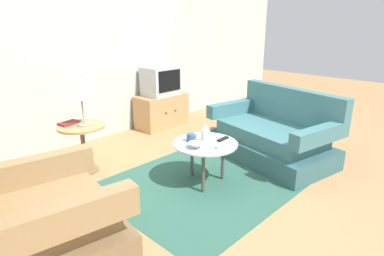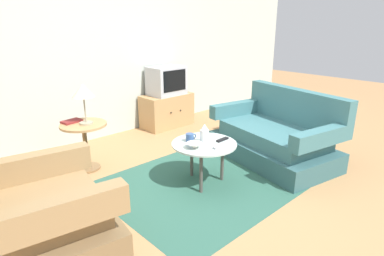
{
  "view_description": "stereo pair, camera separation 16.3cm",
  "coord_description": "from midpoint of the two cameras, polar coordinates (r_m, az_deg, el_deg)",
  "views": [
    {
      "loc": [
        -2.25,
        -1.9,
        1.67
      ],
      "look_at": [
        0.17,
        0.45,
        0.55
      ],
      "focal_mm": 30.27,
      "sensor_mm": 36.0,
      "label": 1
    },
    {
      "loc": [
        -2.14,
        -2.01,
        1.67
      ],
      "look_at": [
        0.17,
        0.45,
        0.55
      ],
      "focal_mm": 30.27,
      "sensor_mm": 36.0,
      "label": 2
    }
  ],
  "objects": [
    {
      "name": "ground_plane",
      "position": [
        3.38,
        4.5,
        -11.3
      ],
      "size": [
        16.0,
        16.0,
        0.0
      ],
      "primitive_type": "plane",
      "color": "#AD7F51"
    },
    {
      "name": "tv_remote_dark",
      "position": [
        3.47,
        6.72,
        -2.04
      ],
      "size": [
        0.16,
        0.05,
        0.02
      ],
      "rotation": [
        0.0,
        0.0,
        3.18
      ],
      "color": "black",
      "rests_on": "coffee_table"
    },
    {
      "name": "book",
      "position": [
        3.94,
        -19.34,
        1.12
      ],
      "size": [
        0.23,
        0.17,
        0.02
      ],
      "rotation": [
        0.0,
        0.0,
        0.16
      ],
      "color": "maroon",
      "rests_on": "side_table"
    },
    {
      "name": "table_lamp",
      "position": [
        3.74,
        -17.47,
        6.01
      ],
      "size": [
        0.24,
        0.24,
        0.45
      ],
      "color": "#9E937A",
      "rests_on": "side_table"
    },
    {
      "name": "armchair",
      "position": [
        2.68,
        -23.98,
        -14.35
      ],
      "size": [
        1.1,
        1.13,
        0.86
      ],
      "rotation": [
        0.0,
        0.0,
        -1.73
      ],
      "color": "brown",
      "rests_on": "ground"
    },
    {
      "name": "bowl",
      "position": [
        3.23,
        1.86,
        -3.13
      ],
      "size": [
        0.16,
        0.16,
        0.06
      ],
      "color": "silver",
      "rests_on": "coffee_table"
    },
    {
      "name": "vase",
      "position": [
        3.35,
        3.6,
        -1.05
      ],
      "size": [
        0.09,
        0.09,
        0.21
      ],
      "color": "white",
      "rests_on": "coffee_table"
    },
    {
      "name": "tv_remote_silver",
      "position": [
        3.27,
        6.21,
        -3.3
      ],
      "size": [
        0.15,
        0.06,
        0.02
      ],
      "rotation": [
        0.0,
        0.0,
        6.18
      ],
      "color": "#B2B2B7",
      "rests_on": "coffee_table"
    },
    {
      "name": "mug",
      "position": [
        3.41,
        1.03,
        -1.69
      ],
      "size": [
        0.13,
        0.09,
        0.09
      ],
      "color": "#335184",
      "rests_on": "coffee_table"
    },
    {
      "name": "area_rug",
      "position": [
        3.57,
        3.41,
        -9.54
      ],
      "size": [
        2.05,
        1.71,
        0.0
      ],
      "primitive_type": "cube",
      "color": "#2D5B4C",
      "rests_on": "ground"
    },
    {
      "name": "tv_stand",
      "position": [
        5.34,
        -3.56,
        3.11
      ],
      "size": [
        0.83,
        0.46,
        0.53
      ],
      "color": "tan",
      "rests_on": "ground"
    },
    {
      "name": "side_table",
      "position": [
        3.89,
        -17.26,
        -1.45
      ],
      "size": [
        0.52,
        0.52,
        0.56
      ],
      "color": "tan",
      "rests_on": "ground"
    },
    {
      "name": "coffee_table",
      "position": [
        3.4,
        3.57,
        -3.41
      ],
      "size": [
        0.68,
        0.68,
        0.46
      ],
      "color": "#B2C6C1",
      "rests_on": "ground"
    },
    {
      "name": "couch",
      "position": [
        4.2,
        15.66,
        -1.62
      ],
      "size": [
        1.16,
        1.66,
        0.86
      ],
      "rotation": [
        0.0,
        0.0,
        1.37
      ],
      "color": "#325C60",
      "rests_on": "ground"
    },
    {
      "name": "back_wall",
      "position": [
        4.83,
        -16.59,
        13.84
      ],
      "size": [
        9.0,
        0.12,
        2.7
      ],
      "primitive_type": "cube",
      "color": "#B2BCB2",
      "rests_on": "ground"
    },
    {
      "name": "television",
      "position": [
        5.23,
        -3.61,
        8.32
      ],
      "size": [
        0.55,
        0.41,
        0.45
      ],
      "color": "#B7B7BC",
      "rests_on": "tv_stand"
    }
  ]
}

